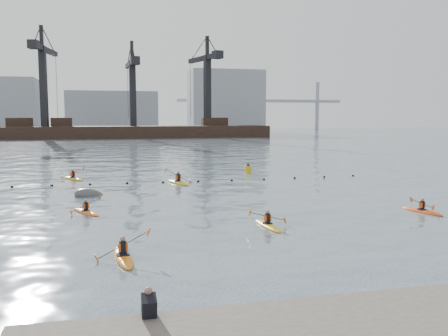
{
  "coord_description": "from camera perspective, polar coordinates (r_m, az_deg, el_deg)",
  "views": [
    {
      "loc": [
        -6.39,
        -17.6,
        5.63
      ],
      "look_at": [
        -0.26,
        7.58,
        2.8
      ],
      "focal_mm": 38.0,
      "sensor_mm": 36.0,
      "label": 1
    }
  ],
  "objects": [
    {
      "name": "barge_pier",
      "position": [
        127.8,
        -10.94,
        4.44
      ],
      "size": [
        72.0,
        19.3,
        29.5
      ],
      "color": "black",
      "rests_on": "ground"
    },
    {
      "name": "float_line",
      "position": [
        40.95,
        -5.28,
        -1.66
      ],
      "size": [
        33.24,
        0.73,
        0.24
      ],
      "color": "black",
      "rests_on": "ground"
    },
    {
      "name": "kayaker_4",
      "position": [
        30.44,
        22.72,
        -4.74
      ],
      "size": [
        2.0,
        2.99,
        1.09
      ],
      "rotation": [
        0.0,
        0.0,
        3.37
      ],
      "color": "#E94F15",
      "rests_on": "ground"
    },
    {
      "name": "kayaker_2",
      "position": [
        28.99,
        -16.27,
        -5.04
      ],
      "size": [
        1.92,
        2.83,
        1.07
      ],
      "rotation": [
        0.0,
        0.0,
        0.51
      ],
      "color": "orange",
      "rests_on": "ground"
    },
    {
      "name": "kayaker_3",
      "position": [
        40.2,
        -5.52,
        -1.69
      ],
      "size": [
        2.49,
        3.71,
        1.51
      ],
      "rotation": [
        0.0,
        0.0,
        0.32
      ],
      "color": "gold",
      "rests_on": "ground"
    },
    {
      "name": "kayaker_0",
      "position": [
        19.55,
        -12.03,
        -10.34
      ],
      "size": [
        2.25,
        3.28,
        1.28
      ],
      "rotation": [
        0.0,
        0.0,
        0.11
      ],
      "color": "orange",
      "rests_on": "ground"
    },
    {
      "name": "nav_buoy",
      "position": [
        47.28,
        2.91,
        -0.17
      ],
      "size": [
        0.66,
        0.66,
        1.2
      ],
      "color": "gold",
      "rests_on": "ground"
    },
    {
      "name": "mooring_buoy",
      "position": [
        35.14,
        -15.9,
        -3.23
      ],
      "size": [
        2.51,
        1.76,
        1.46
      ],
      "primitive_type": "ellipsoid",
      "rotation": [
        0.0,
        0.21,
        0.24
      ],
      "color": "#383B3D",
      "rests_on": "ground"
    },
    {
      "name": "skyline",
      "position": [
        168.14,
        -10.82,
        7.35
      ],
      "size": [
        141.0,
        28.0,
        22.0
      ],
      "color": "gray",
      "rests_on": "ground"
    },
    {
      "name": "ground",
      "position": [
        19.55,
        6.11,
        -10.54
      ],
      "size": [
        400.0,
        400.0,
        0.0
      ],
      "primitive_type": "plane",
      "color": "#36444F",
      "rests_on": "ground"
    },
    {
      "name": "kayaker_1",
      "position": [
        24.59,
        5.26,
        -6.81
      ],
      "size": [
        2.09,
        3.09,
        1.06
      ],
      "rotation": [
        0.0,
        0.0,
        0.07
      ],
      "color": "gold",
      "rests_on": "ground"
    },
    {
      "name": "kayaker_5",
      "position": [
        44.66,
        -17.71,
        -1.18
      ],
      "size": [
        2.28,
        3.18,
        1.2
      ],
      "rotation": [
        0.0,
        0.0,
        0.54
      ],
      "color": "orange",
      "rests_on": "ground"
    }
  ]
}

